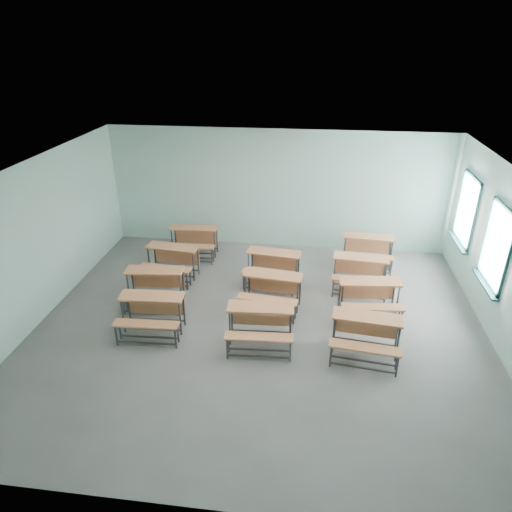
{
  "coord_description": "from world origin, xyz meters",
  "views": [
    {
      "loc": [
        0.9,
        -7.61,
        5.38
      ],
      "look_at": [
        -0.22,
        1.2,
        1.0
      ],
      "focal_mm": 32.0,
      "sensor_mm": 36.0,
      "label": 1
    }
  ],
  "objects_px": {
    "desk_unit_r1c0": "(154,282)",
    "desk_unit_r2c1": "(273,264)",
    "desk_unit_r0c0": "(152,310)",
    "desk_unit_r0c2": "(366,331)",
    "desk_unit_r2c0": "(171,258)",
    "desk_unit_r3c0": "(193,238)",
    "desk_unit_r3c2": "(368,247)",
    "desk_unit_r1c1": "(272,287)",
    "desk_unit_r2c2": "(360,269)",
    "desk_unit_r1c2": "(370,294)",
    "desk_unit_r0c1": "(260,321)"
  },
  "relations": [
    {
      "from": "desk_unit_r0c1",
      "to": "desk_unit_r0c2",
      "type": "bearing_deg",
      "value": -5.49
    },
    {
      "from": "desk_unit_r1c0",
      "to": "desk_unit_r1c1",
      "type": "relative_size",
      "value": 0.98
    },
    {
      "from": "desk_unit_r1c2",
      "to": "desk_unit_r2c2",
      "type": "bearing_deg",
      "value": 90.83
    },
    {
      "from": "desk_unit_r3c0",
      "to": "desk_unit_r0c2",
      "type": "bearing_deg",
      "value": -42.92
    },
    {
      "from": "desk_unit_r1c0",
      "to": "desk_unit_r1c1",
      "type": "bearing_deg",
      "value": -2.36
    },
    {
      "from": "desk_unit_r0c2",
      "to": "desk_unit_r2c1",
      "type": "bearing_deg",
      "value": 134.66
    },
    {
      "from": "desk_unit_r1c2",
      "to": "desk_unit_r3c0",
      "type": "bearing_deg",
      "value": 146.8
    },
    {
      "from": "desk_unit_r1c0",
      "to": "desk_unit_r3c0",
      "type": "xyz_separation_m",
      "value": [
        0.25,
        2.42,
        0.0
      ]
    },
    {
      "from": "desk_unit_r2c1",
      "to": "desk_unit_r3c2",
      "type": "height_order",
      "value": "same"
    },
    {
      "from": "desk_unit_r0c0",
      "to": "desk_unit_r3c2",
      "type": "xyz_separation_m",
      "value": [
        4.45,
        3.46,
        0.0
      ]
    },
    {
      "from": "desk_unit_r0c2",
      "to": "desk_unit_r1c2",
      "type": "relative_size",
      "value": 1.02
    },
    {
      "from": "desk_unit_r3c2",
      "to": "desk_unit_r1c2",
      "type": "bearing_deg",
      "value": -90.16
    },
    {
      "from": "desk_unit_r2c1",
      "to": "desk_unit_r1c1",
      "type": "bearing_deg",
      "value": -78.59
    },
    {
      "from": "desk_unit_r2c0",
      "to": "desk_unit_r2c2",
      "type": "xyz_separation_m",
      "value": [
        4.44,
        -0.01,
        0.0
      ]
    },
    {
      "from": "desk_unit_r1c2",
      "to": "desk_unit_r2c2",
      "type": "relative_size",
      "value": 1.0
    },
    {
      "from": "desk_unit_r3c2",
      "to": "desk_unit_r0c1",
      "type": "bearing_deg",
      "value": -118.51
    },
    {
      "from": "desk_unit_r3c2",
      "to": "desk_unit_r0c2",
      "type": "bearing_deg",
      "value": -91.55
    },
    {
      "from": "desk_unit_r2c0",
      "to": "desk_unit_r1c1",
      "type": "bearing_deg",
      "value": -16.76
    },
    {
      "from": "desk_unit_r1c0",
      "to": "desk_unit_r3c2",
      "type": "distance_m",
      "value": 5.32
    },
    {
      "from": "desk_unit_r0c1",
      "to": "desk_unit_r3c2",
      "type": "distance_m",
      "value": 4.26
    },
    {
      "from": "desk_unit_r0c0",
      "to": "desk_unit_r0c2",
      "type": "relative_size",
      "value": 0.96
    },
    {
      "from": "desk_unit_r0c1",
      "to": "desk_unit_r1c0",
      "type": "height_order",
      "value": "same"
    },
    {
      "from": "desk_unit_r1c1",
      "to": "desk_unit_r2c1",
      "type": "bearing_deg",
      "value": 101.08
    },
    {
      "from": "desk_unit_r2c0",
      "to": "desk_unit_r0c1",
      "type": "bearing_deg",
      "value": -37.88
    },
    {
      "from": "desk_unit_r2c0",
      "to": "desk_unit_r3c0",
      "type": "distance_m",
      "value": 1.25
    },
    {
      "from": "desk_unit_r0c0",
      "to": "desk_unit_r3c2",
      "type": "distance_m",
      "value": 5.64
    },
    {
      "from": "desk_unit_r1c0",
      "to": "desk_unit_r2c0",
      "type": "distance_m",
      "value": 1.19
    },
    {
      "from": "desk_unit_r2c0",
      "to": "desk_unit_r2c2",
      "type": "height_order",
      "value": "same"
    },
    {
      "from": "desk_unit_r0c0",
      "to": "desk_unit_r2c2",
      "type": "xyz_separation_m",
      "value": [
        4.16,
        2.24,
        0.0
      ]
    },
    {
      "from": "desk_unit_r2c1",
      "to": "desk_unit_r3c0",
      "type": "height_order",
      "value": "same"
    },
    {
      "from": "desk_unit_r1c0",
      "to": "desk_unit_r3c2",
      "type": "xyz_separation_m",
      "value": [
        4.75,
        2.41,
        0.0
      ]
    },
    {
      "from": "desk_unit_r2c2",
      "to": "desk_unit_r1c1",
      "type": "bearing_deg",
      "value": -146.26
    },
    {
      "from": "desk_unit_r0c1",
      "to": "desk_unit_r1c0",
      "type": "bearing_deg",
      "value": 151.1
    },
    {
      "from": "desk_unit_r1c1",
      "to": "desk_unit_r3c0",
      "type": "height_order",
      "value": "same"
    },
    {
      "from": "desk_unit_r0c0",
      "to": "desk_unit_r1c1",
      "type": "relative_size",
      "value": 0.96
    },
    {
      "from": "desk_unit_r1c2",
      "to": "desk_unit_r1c0",
      "type": "bearing_deg",
      "value": 176.24
    },
    {
      "from": "desk_unit_r2c0",
      "to": "desk_unit_r3c0",
      "type": "xyz_separation_m",
      "value": [
        0.23,
        1.23,
        0.0
      ]
    },
    {
      "from": "desk_unit_r0c0",
      "to": "desk_unit_r0c2",
      "type": "distance_m",
      "value": 4.09
    },
    {
      "from": "desk_unit_r0c0",
      "to": "desk_unit_r2c2",
      "type": "bearing_deg",
      "value": 25.75
    },
    {
      "from": "desk_unit_r0c2",
      "to": "desk_unit_r2c1",
      "type": "relative_size",
      "value": 0.99
    },
    {
      "from": "desk_unit_r3c0",
      "to": "desk_unit_r0c1",
      "type": "bearing_deg",
      "value": -59.86
    },
    {
      "from": "desk_unit_r1c0",
      "to": "desk_unit_r1c2",
      "type": "bearing_deg",
      "value": -3.87
    },
    {
      "from": "desk_unit_r0c0",
      "to": "desk_unit_r1c0",
      "type": "xyz_separation_m",
      "value": [
        -0.3,
        1.05,
        0.0
      ]
    },
    {
      "from": "desk_unit_r3c2",
      "to": "desk_unit_r1c1",
      "type": "bearing_deg",
      "value": -129.79
    },
    {
      "from": "desk_unit_r0c2",
      "to": "desk_unit_r3c2",
      "type": "height_order",
      "value": "same"
    },
    {
      "from": "desk_unit_r1c2",
      "to": "desk_unit_r2c1",
      "type": "height_order",
      "value": "same"
    },
    {
      "from": "desk_unit_r2c2",
      "to": "desk_unit_r3c2",
      "type": "bearing_deg",
      "value": 81.53
    },
    {
      "from": "desk_unit_r1c0",
      "to": "desk_unit_r2c1",
      "type": "relative_size",
      "value": 0.98
    },
    {
      "from": "desk_unit_r2c1",
      "to": "desk_unit_r2c2",
      "type": "xyz_separation_m",
      "value": [
        2.01,
        -0.02,
        0.0
      ]
    },
    {
      "from": "desk_unit_r2c1",
      "to": "desk_unit_r3c2",
      "type": "relative_size",
      "value": 1.03
    }
  ]
}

